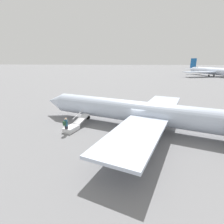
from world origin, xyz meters
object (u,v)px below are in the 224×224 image
at_px(boarding_stairs, 74,127).
at_px(passenger, 66,125).
at_px(airplane_far_center, 216,71).
at_px(airplane_main, 150,113).

bearing_deg(boarding_stairs, passenger, 178.97).
distance_m(airplane_far_center, passenger, 86.19).
relative_size(airplane_main, airplane_far_center, 0.69).
bearing_deg(boarding_stairs, airplane_far_center, -13.28).
distance_m(airplane_main, boarding_stairs, 8.64).
bearing_deg(airplane_main, boarding_stairs, 26.30).
relative_size(airplane_main, passenger, 15.80).
xyz_separation_m(airplane_main, passenger, (8.85, 2.14, -0.92)).
height_order(airplane_far_center, boarding_stairs, airplane_far_center).
xyz_separation_m(airplane_main, boarding_stairs, (8.43, 1.02, -1.55)).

